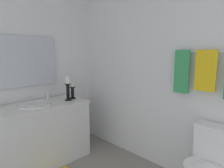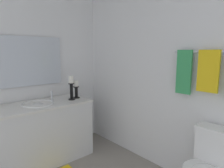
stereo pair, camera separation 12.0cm
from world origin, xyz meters
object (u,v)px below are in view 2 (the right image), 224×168
at_px(mirror, 28,61).
at_px(towel_near_vanity, 184,72).
at_px(towel_center, 208,71).
at_px(candle_holder_short, 71,87).
at_px(sink_basin, 38,107).
at_px(candle_holder_tall, 76,89).
at_px(vanity_cabinet, 40,133).
at_px(towel_bar, 211,52).

relative_size(mirror, towel_near_vanity, 2.03).
bearing_deg(mirror, towel_center, 28.33).
bearing_deg(towel_near_vanity, candle_holder_short, -155.74).
distance_m(sink_basin, candle_holder_tall, 0.57).
bearing_deg(vanity_cabinet, mirror, 179.99).
bearing_deg(sink_basin, candle_holder_tall, 87.16).
xyz_separation_m(candle_holder_tall, candle_holder_short, (0.05, -0.11, 0.05)).
bearing_deg(towel_near_vanity, vanity_cabinet, -143.40).
relative_size(candle_holder_tall, candle_holder_short, 0.75).
distance_m(candle_holder_short, towel_near_vanity, 1.48).
relative_size(vanity_cabinet, candle_holder_short, 4.00).
distance_m(mirror, towel_bar, 2.21).
xyz_separation_m(vanity_cabinet, candle_holder_tall, (0.03, 0.55, 0.53)).
bearing_deg(mirror, sink_basin, 0.20).
relative_size(sink_basin, mirror, 0.43).
distance_m(towel_bar, towel_center, 0.19).
bearing_deg(mirror, vanity_cabinet, -0.01).
xyz_separation_m(vanity_cabinet, sink_basin, (-0.00, 0.00, 0.36)).
height_order(sink_basin, towel_bar, towel_bar).
relative_size(sink_basin, towel_bar, 0.54).
xyz_separation_m(sink_basin, candle_holder_short, (0.08, 0.44, 0.22)).
xyz_separation_m(mirror, candle_holder_short, (0.36, 0.44, -0.35)).
xyz_separation_m(candle_holder_short, towel_bar, (1.58, 0.62, 0.48)).
relative_size(towel_bar, towel_near_vanity, 1.61).
height_order(towel_near_vanity, towel_center, same).
height_order(mirror, towel_bar, mirror).
bearing_deg(mirror, candle_holder_tall, 60.79).
xyz_separation_m(candle_holder_tall, towel_near_vanity, (1.38, 0.49, 0.32)).
xyz_separation_m(vanity_cabinet, candle_holder_short, (0.08, 0.44, 0.58)).
bearing_deg(towel_near_vanity, mirror, -148.24).
relative_size(candle_holder_tall, towel_near_vanity, 0.54).
relative_size(mirror, towel_center, 2.30).
bearing_deg(candle_holder_tall, towel_center, 16.86).
bearing_deg(vanity_cabinet, towel_near_vanity, 36.60).
relative_size(vanity_cabinet, mirror, 1.42).
distance_m(candle_holder_tall, towel_center, 1.73).
distance_m(sink_basin, mirror, 0.63).
bearing_deg(vanity_cabinet, candle_holder_tall, 87.17).
height_order(towel_bar, towel_center, towel_center).
xyz_separation_m(towel_bar, towel_center, (0.00, -0.02, -0.18)).
height_order(candle_holder_short, towel_center, towel_center).
bearing_deg(mirror, towel_near_vanity, 31.76).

